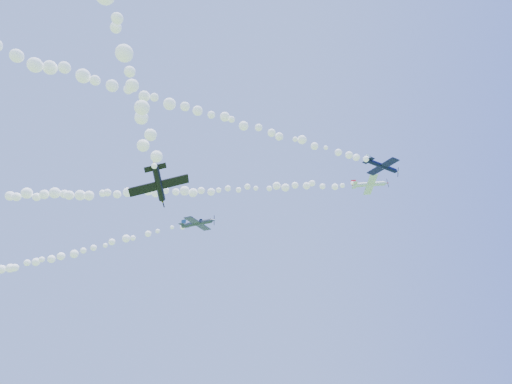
{
  "coord_description": "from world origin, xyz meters",
  "views": [
    {
      "loc": [
        5.17,
        -65.57,
        2.0
      ],
      "look_at": [
        3.72,
        -7.08,
        44.55
      ],
      "focal_mm": 30.0,
      "sensor_mm": 36.0,
      "label": 1
    }
  ],
  "objects_px": {
    "plane_white": "(370,184)",
    "plane_navy": "(382,166)",
    "plane_black": "(159,185)",
    "plane_grey": "(198,223)"
  },
  "relations": [
    {
      "from": "plane_black",
      "to": "plane_white",
      "type": "bearing_deg",
      "value": -58.47
    },
    {
      "from": "plane_navy",
      "to": "plane_grey",
      "type": "distance_m",
      "value": 34.1
    },
    {
      "from": "plane_navy",
      "to": "plane_white",
      "type": "bearing_deg",
      "value": 66.51
    },
    {
      "from": "plane_white",
      "to": "plane_grey",
      "type": "height_order",
      "value": "plane_white"
    },
    {
      "from": "plane_navy",
      "to": "plane_black",
      "type": "height_order",
      "value": "plane_navy"
    },
    {
      "from": "plane_white",
      "to": "plane_navy",
      "type": "relative_size",
      "value": 1.06
    },
    {
      "from": "plane_navy",
      "to": "plane_black",
      "type": "bearing_deg",
      "value": 178.82
    },
    {
      "from": "plane_navy",
      "to": "plane_black",
      "type": "relative_size",
      "value": 0.97
    },
    {
      "from": "plane_white",
      "to": "plane_navy",
      "type": "bearing_deg",
      "value": -87.41
    },
    {
      "from": "plane_navy",
      "to": "plane_black",
      "type": "distance_m",
      "value": 38.49
    }
  ]
}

